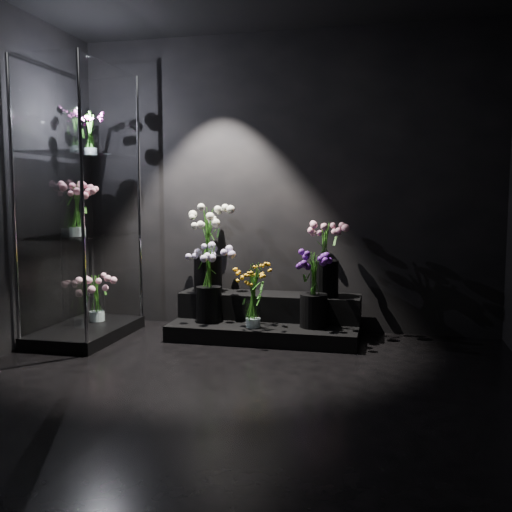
% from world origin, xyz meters
% --- Properties ---
extents(floor, '(4.00, 4.00, 0.00)m').
position_xyz_m(floor, '(0.00, 0.00, 0.00)').
color(floor, black).
rests_on(floor, ground).
extents(wall_back, '(4.00, 0.00, 4.00)m').
position_xyz_m(wall_back, '(0.00, 2.00, 1.40)').
color(wall_back, black).
rests_on(wall_back, floor).
extents(wall_front, '(4.00, 0.00, 4.00)m').
position_xyz_m(wall_front, '(0.00, -2.00, 1.40)').
color(wall_front, black).
rests_on(wall_front, floor).
extents(display_riser, '(1.68, 0.74, 0.37)m').
position_xyz_m(display_riser, '(-0.08, 1.67, 0.15)').
color(display_riser, black).
rests_on(display_riser, floor).
extents(display_case, '(0.65, 1.09, 2.39)m').
position_xyz_m(display_case, '(-1.65, 1.19, 1.20)').
color(display_case, black).
rests_on(display_case, floor).
extents(bouquet_orange_bells, '(0.30, 0.30, 0.56)m').
position_xyz_m(bouquet_orange_bells, '(-0.14, 1.36, 0.43)').
color(bouquet_orange_bells, white).
rests_on(bouquet_orange_bells, display_riser).
extents(bouquet_lilac, '(0.43, 0.43, 0.70)m').
position_xyz_m(bouquet_lilac, '(-0.59, 1.51, 0.55)').
color(bouquet_lilac, black).
rests_on(bouquet_lilac, display_riser).
extents(bouquet_purple, '(0.40, 0.40, 0.65)m').
position_xyz_m(bouquet_purple, '(0.37, 1.50, 0.50)').
color(bouquet_purple, black).
rests_on(bouquet_purple, display_riser).
extents(bouquet_cream_roses, '(0.45, 0.45, 0.80)m').
position_xyz_m(bouquet_cream_roses, '(-0.68, 1.77, 0.83)').
color(bouquet_cream_roses, black).
rests_on(bouquet_cream_roses, display_riser).
extents(bouquet_pink_roses, '(0.46, 0.46, 0.67)m').
position_xyz_m(bouquet_pink_roses, '(0.43, 1.73, 0.75)').
color(bouquet_pink_roses, black).
rests_on(bouquet_pink_roses, display_riser).
extents(bouquet_case_pink, '(0.36, 0.36, 0.47)m').
position_xyz_m(bouquet_case_pink, '(-1.61, 1.03, 1.17)').
color(bouquet_case_pink, white).
rests_on(bouquet_case_pink, display_case).
extents(bouquet_case_magenta, '(0.25, 0.25, 0.39)m').
position_xyz_m(bouquet_case_magenta, '(-1.63, 1.33, 1.84)').
color(bouquet_case_magenta, white).
rests_on(bouquet_case_magenta, display_case).
extents(bouquet_case_base_pink, '(0.40, 0.40, 0.45)m').
position_xyz_m(bouquet_case_base_pink, '(-1.66, 1.41, 0.35)').
color(bouquet_case_base_pink, white).
rests_on(bouquet_case_base_pink, display_case).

